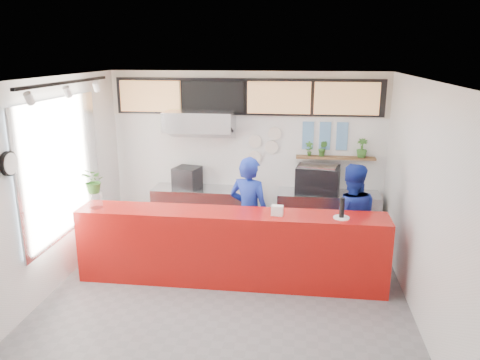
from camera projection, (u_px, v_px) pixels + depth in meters
The scene contains 45 objects.
floor at pixel (227, 294), 6.64m from camera, with size 5.00×5.00×0.00m, color slate.
ceiling at pixel (225, 79), 5.84m from camera, with size 5.00×5.00×0.00m, color silver.
wall_back at pixel (247, 154), 8.63m from camera, with size 5.00×5.00×0.00m, color white.
wall_left at pixel (50, 187), 6.54m from camera, with size 5.00×5.00×0.00m, color white.
wall_right at pixel (420, 201), 5.93m from camera, with size 5.00×5.00×0.00m, color white.
service_counter at pixel (231, 247), 6.87m from camera, with size 4.50×0.60×1.10m, color #A6100B.
cream_band at pixel (247, 94), 8.32m from camera, with size 5.00×0.02×0.80m, color beige.
prep_bench at pixel (202, 211), 8.72m from camera, with size 1.80×0.60×0.90m, color #B2B5BA.
panini_oven at pixel (187, 178), 8.58m from camera, with size 0.43×0.43×0.39m, color black.
extraction_hood at pixel (200, 121), 8.22m from camera, with size 1.20×0.70×0.35m, color #B2B5BA.
hood_lip at pixel (200, 132), 8.27m from camera, with size 1.20×0.70×0.08m, color #B2B5BA.
right_bench at pixel (327, 217), 8.43m from camera, with size 1.80×0.60×0.90m, color #B2B5BA.
espresso_machine at pixel (318, 180), 8.28m from camera, with size 0.74×0.53×0.48m, color black.
espresso_tray at pixel (318, 166), 8.21m from camera, with size 0.64×0.44×0.06m, color #B9BCC1.
herb_shelf at pixel (335, 158), 8.33m from camera, with size 1.40×0.18×0.04m, color brown.
menu_board_far_left at pixel (150, 96), 8.45m from camera, with size 1.10×0.10×0.55m, color tan.
menu_board_mid_left at pixel (214, 97), 8.30m from camera, with size 1.10×0.10×0.55m, color black.
menu_board_mid_right at pixel (279, 98), 8.16m from camera, with size 1.10×0.10×0.55m, color tan.
menu_board_far_right at pixel (347, 98), 8.02m from camera, with size 1.10×0.10×0.55m, color tan.
soffit at pixel (247, 97), 8.31m from camera, with size 4.80×0.04×0.65m, color black.
window_pane at pixel (61, 168), 6.77m from camera, with size 0.04×2.20×1.90m, color silver.
window_frame at pixel (62, 168), 6.77m from camera, with size 0.03×2.30×2.00m, color #B2B5BA.
wall_clock_rim at pixel (9, 164), 5.53m from camera, with size 0.30×0.30×0.05m, color black.
wall_clock_face at pixel (11, 164), 5.53m from camera, with size 0.26×0.26×0.02m, color white.
track_rail at pixel (67, 82), 6.11m from camera, with size 0.05×2.40×0.04m, color black.
dec_plate_a at pixel (255, 141), 8.51m from camera, with size 0.24×0.24×0.03m, color silver.
dec_plate_b at pixel (271, 147), 8.50m from camera, with size 0.24×0.24×0.03m, color silver.
dec_plate_c at pixel (255, 157), 8.59m from camera, with size 0.24×0.24×0.03m, color silver.
dec_plate_d at pixel (274, 133), 8.43m from camera, with size 0.24×0.24×0.03m, color silver.
photo_frame_a at pixel (308, 129), 8.34m from camera, with size 0.20×0.02×0.25m, color #598CBF.
photo_frame_b at pixel (325, 129), 8.30m from camera, with size 0.20×0.02×0.25m, color #598CBF.
photo_frame_c at pixel (342, 129), 8.26m from camera, with size 0.20×0.02×0.25m, color #598CBF.
photo_frame_d at pixel (308, 142), 8.40m from camera, with size 0.20×0.02×0.25m, color #598CBF.
photo_frame_e at pixel (325, 143), 8.37m from camera, with size 0.20×0.02×0.25m, color #598CBF.
photo_frame_f at pixel (342, 143), 8.33m from camera, with size 0.20×0.02×0.25m, color #598CBF.
staff_center at pixel (249, 213), 7.29m from camera, with size 0.66×0.43×1.80m, color navy.
staff_right at pixel (350, 219), 7.11m from camera, with size 0.84×0.66×1.74m, color navy.
herb_a at pixel (309, 149), 8.35m from camera, with size 0.14×0.10×0.26m, color #346925.
herb_b at pixel (323, 148), 8.32m from camera, with size 0.16×0.13×0.29m, color #346925.
herb_d at pixel (362, 148), 8.23m from camera, with size 0.19×0.17×0.33m, color #346925.
glass_vase at pixel (96, 200), 6.89m from camera, with size 0.20×0.20×0.24m, color white.
basil_vase at pixel (94, 181), 6.81m from camera, with size 0.34×0.29×0.38m, color #346925.
napkin_holder at pixel (277, 210), 6.57m from camera, with size 0.16×0.10×0.14m, color white.
white_plate at pixel (341, 218), 6.48m from camera, with size 0.22×0.22×0.02m, color white.
pepper_mill at pixel (342, 208), 6.44m from camera, with size 0.07×0.07×0.28m, color black.
Camera 1 is at (0.95, -5.89, 3.34)m, focal length 35.00 mm.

